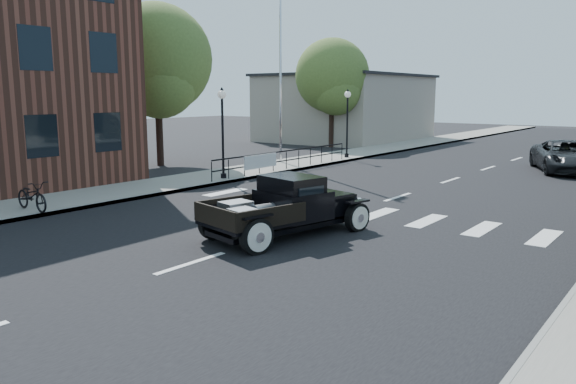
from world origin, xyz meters
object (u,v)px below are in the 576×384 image
Objects in this scene: second_car at (566,157)px; motorcycle at (32,196)px; flagpole at (280,44)px; hotrod_pickup at (285,206)px.

second_car is 3.06× the size of motorcycle.
motorcycle is (-10.89, -20.29, -0.13)m from second_car.
hotrod_pickup is at bearing -51.64° from flagpole.
hotrod_pickup reaches higher than motorcycle.
flagpole is 6.88× the size of motorcycle.
hotrod_pickup is (9.35, -11.82, -5.36)m from flagpole.
motorcycle is (-7.69, -2.62, -0.19)m from hotrod_pickup.
second_car reaches higher than motorcycle.
second_car is 23.03m from motorcycle.
second_car is at bearing -25.40° from motorcycle.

